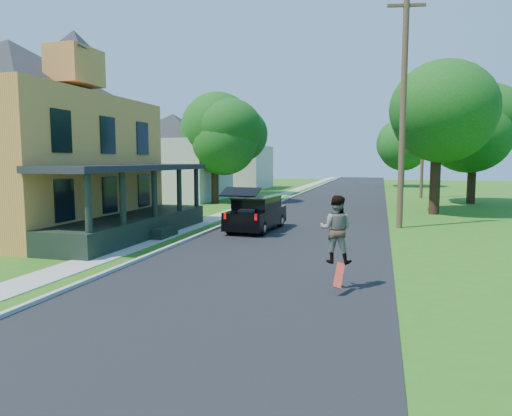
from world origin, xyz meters
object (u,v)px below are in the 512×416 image
(black_suv, at_px, (256,213))
(utility_pole_near, at_px, (403,109))
(skateboarder, at_px, (336,229))
(tree_right_near, at_px, (437,113))

(black_suv, bearing_deg, utility_pole_near, 26.07)
(skateboarder, height_order, tree_right_near, tree_right_near)
(utility_pole_near, bearing_deg, tree_right_near, 61.06)
(skateboarder, xyz_separation_m, tree_right_near, (4.22, 18.31, 4.59))
(black_suv, height_order, skateboarder, skateboarder)
(skateboarder, bearing_deg, tree_right_near, -100.36)
(skateboarder, bearing_deg, utility_pole_near, -97.08)
(tree_right_near, height_order, utility_pole_near, utility_pole_near)
(tree_right_near, bearing_deg, utility_pole_near, -108.59)
(skateboarder, bearing_deg, black_suv, -60.43)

